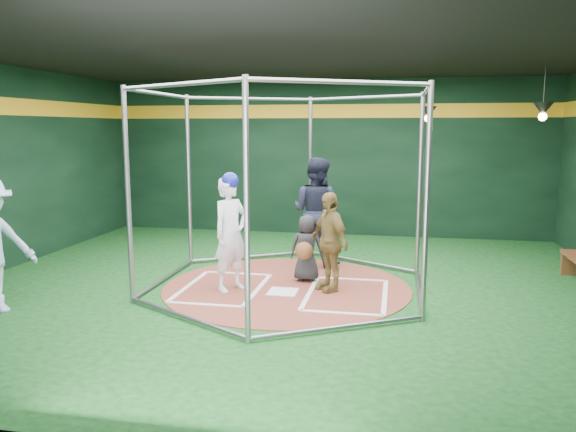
# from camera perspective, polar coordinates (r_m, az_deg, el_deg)

# --- Properties ---
(room_shell) EXTENTS (10.10, 9.10, 3.53)m
(room_shell) POSITION_cam_1_polar(r_m,az_deg,el_deg) (8.42, -0.12, 4.31)
(room_shell) COLOR #0C3811
(room_shell) RESTS_ON ground
(clay_disc) EXTENTS (3.80, 3.80, 0.01)m
(clay_disc) POSITION_cam_1_polar(r_m,az_deg,el_deg) (8.73, -0.13, -7.21)
(clay_disc) COLOR brown
(clay_disc) RESTS_ON ground
(home_plate) EXTENTS (0.43, 0.43, 0.01)m
(home_plate) POSITION_cam_1_polar(r_m,az_deg,el_deg) (8.44, -0.52, -7.69)
(home_plate) COLOR white
(home_plate) RESTS_ON clay_disc
(batter_box_left) EXTENTS (1.17, 1.77, 0.01)m
(batter_box_left) POSITION_cam_1_polar(r_m,az_deg,el_deg) (8.72, -6.63, -7.21)
(batter_box_left) COLOR white
(batter_box_left) RESTS_ON clay_disc
(batter_box_right) EXTENTS (1.17, 1.77, 0.01)m
(batter_box_right) POSITION_cam_1_polar(r_m,az_deg,el_deg) (8.36, 6.00, -7.92)
(batter_box_right) COLOR white
(batter_box_right) RESTS_ON clay_disc
(batting_cage) EXTENTS (4.05, 4.67, 3.00)m
(batting_cage) POSITION_cam_1_polar(r_m,az_deg,el_deg) (8.43, -0.13, 2.58)
(batting_cage) COLOR gray
(batting_cage) RESTS_ON ground
(pendant_lamp_near) EXTENTS (0.34, 0.34, 0.90)m
(pendant_lamp_near) POSITION_cam_1_polar(r_m,az_deg,el_deg) (11.84, 14.04, 10.18)
(pendant_lamp_near) COLOR black
(pendant_lamp_near) RESTS_ON room_shell
(pendant_lamp_far) EXTENTS (0.34, 0.34, 0.90)m
(pendant_lamp_far) POSITION_cam_1_polar(r_m,az_deg,el_deg) (10.50, 24.48, 9.83)
(pendant_lamp_far) COLOR black
(pendant_lamp_far) RESTS_ON room_shell
(batter_figure) EXTENTS (0.68, 0.75, 1.78)m
(batter_figure) POSITION_cam_1_polar(r_m,az_deg,el_deg) (8.41, -5.83, -1.63)
(batter_figure) COLOR white
(batter_figure) RESTS_ON clay_disc
(visitor_leopard) EXTENTS (0.84, 0.91, 1.49)m
(visitor_leopard) POSITION_cam_1_polar(r_m,az_deg,el_deg) (8.40, 4.21, -2.60)
(visitor_leopard) COLOR #A18845
(visitor_leopard) RESTS_ON clay_disc
(catcher_figure) EXTENTS (0.55, 0.59, 1.06)m
(catcher_figure) POSITION_cam_1_polar(r_m,az_deg,el_deg) (8.92, 1.87, -3.29)
(catcher_figure) COLOR black
(catcher_figure) RESTS_ON clay_disc
(umpire) EXTENTS (1.14, 1.03, 1.91)m
(umpire) POSITION_cam_1_polar(r_m,az_deg,el_deg) (9.95, 2.91, 0.46)
(umpire) COLOR black
(umpire) RESTS_ON clay_disc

